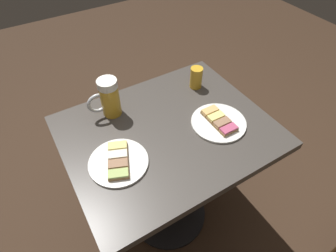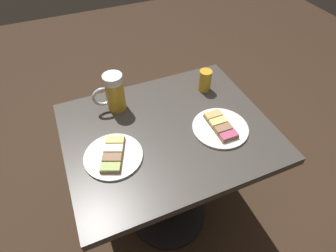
{
  "view_description": "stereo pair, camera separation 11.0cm",
  "coord_description": "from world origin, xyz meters",
  "px_view_note": "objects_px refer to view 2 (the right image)",
  "views": [
    {
      "loc": [
        0.66,
        -0.4,
        1.55
      ],
      "look_at": [
        0.0,
        0.0,
        0.75
      ],
      "focal_mm": 29.31,
      "sensor_mm": 36.0,
      "label": 1
    },
    {
      "loc": [
        0.71,
        -0.3,
        1.55
      ],
      "look_at": [
        0.0,
        0.0,
        0.75
      ],
      "focal_mm": 29.31,
      "sensor_mm": 36.0,
      "label": 2
    }
  ],
  "objects_px": {
    "beer_mug": "(114,93)",
    "beer_glass_small": "(205,80)",
    "plate_near": "(220,127)",
    "plate_far": "(113,155)"
  },
  "relations": [
    {
      "from": "beer_mug",
      "to": "beer_glass_small",
      "type": "relative_size",
      "value": 1.68
    },
    {
      "from": "beer_mug",
      "to": "plate_near",
      "type": "bearing_deg",
      "value": 51.07
    },
    {
      "from": "plate_far",
      "to": "beer_glass_small",
      "type": "bearing_deg",
      "value": 114.27
    },
    {
      "from": "plate_near",
      "to": "plate_far",
      "type": "distance_m",
      "value": 0.44
    },
    {
      "from": "plate_far",
      "to": "beer_mug",
      "type": "bearing_deg",
      "value": 162.36
    },
    {
      "from": "plate_far",
      "to": "beer_mug",
      "type": "height_order",
      "value": "beer_mug"
    },
    {
      "from": "plate_near",
      "to": "plate_far",
      "type": "xyz_separation_m",
      "value": [
        -0.03,
        -0.44,
        0.0
      ]
    },
    {
      "from": "plate_near",
      "to": "beer_mug",
      "type": "bearing_deg",
      "value": -128.93
    },
    {
      "from": "plate_near",
      "to": "beer_mug",
      "type": "relative_size",
      "value": 1.33
    },
    {
      "from": "plate_far",
      "to": "beer_glass_small",
      "type": "relative_size",
      "value": 2.14
    }
  ]
}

